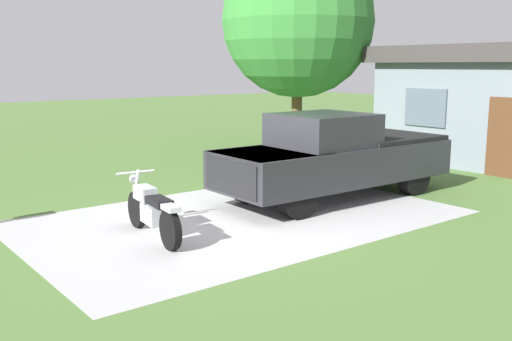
% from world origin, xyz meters
% --- Properties ---
extents(ground_plane, '(80.00, 80.00, 0.00)m').
position_xyz_m(ground_plane, '(0.00, 0.00, 0.00)').
color(ground_plane, '#4C6E33').
extents(driveway_pad, '(5.24, 8.19, 0.01)m').
position_xyz_m(driveway_pad, '(0.00, 0.00, 0.00)').
color(driveway_pad, '#AAAAAA').
rests_on(driveway_pad, ground).
extents(motorcycle, '(2.21, 0.70, 1.09)m').
position_xyz_m(motorcycle, '(0.11, -1.98, 0.47)').
color(motorcycle, black).
rests_on(motorcycle, ground).
extents(pickup_truck, '(2.12, 5.67, 1.90)m').
position_xyz_m(pickup_truck, '(-0.07, 2.70, 0.95)').
color(pickup_truck, black).
rests_on(pickup_truck, ground).
extents(shade_tree, '(5.07, 5.07, 6.90)m').
position_xyz_m(shade_tree, '(-5.95, 6.83, 4.36)').
color(shade_tree, brown).
rests_on(shade_tree, ground).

